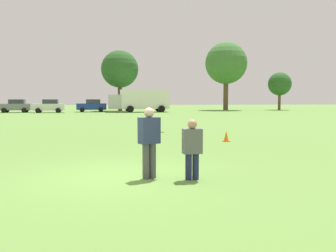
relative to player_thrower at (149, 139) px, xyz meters
name	(u,v)px	position (x,y,z in m)	size (l,w,h in m)	color
ground_plane	(121,177)	(-0.69, 0.28, -1.00)	(199.80, 199.80, 0.00)	#608C3D
player_thrower	(149,139)	(0.00, 0.00, 0.00)	(0.57, 0.48, 1.77)	#4C4C51
player_defender	(192,146)	(1.03, -0.27, -0.17)	(0.48, 0.30, 1.48)	#1E234C
frisbee	(159,132)	(0.26, 0.16, 0.15)	(0.27, 0.27, 0.09)	yellow
traffic_cone	(226,137)	(4.08, 7.48, -0.77)	(0.32, 0.32, 0.48)	#D8590C
parked_car_mid_left	(16,106)	(-15.42, 44.79, -0.07)	(4.33, 2.47, 1.82)	slate
parked_car_center	(49,106)	(-10.70, 43.68, -0.07)	(4.33, 2.47, 1.82)	silver
parked_car_mid_right	(92,106)	(-5.10, 45.70, -0.07)	(4.33, 2.47, 1.82)	navy
box_truck	(140,100)	(1.84, 44.29, 0.76)	(8.66, 3.44, 3.18)	white
tree_west_maple	(120,69)	(-1.08, 49.88, 5.48)	(5.79, 5.79, 9.41)	brown
tree_center_elm	(226,63)	(16.40, 51.56, 6.73)	(6.92, 6.92, 11.24)	brown
tree_east_birch	(280,84)	(25.60, 51.20, 3.35)	(3.89, 3.89, 6.32)	brown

